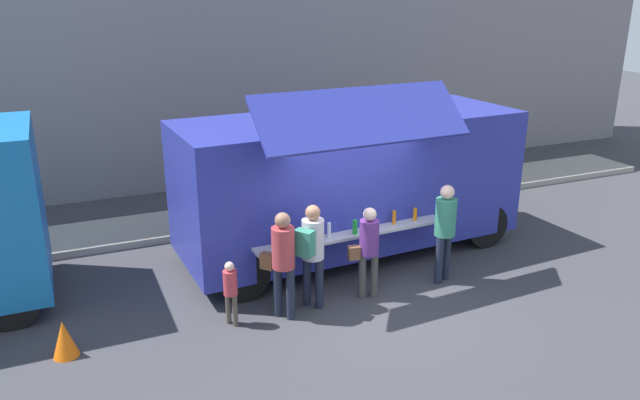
# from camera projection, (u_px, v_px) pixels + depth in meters

# --- Properties ---
(ground_plane) EXTENTS (60.00, 60.00, 0.00)m
(ground_plane) POSITION_uv_depth(u_px,v_px,m) (369.00, 295.00, 10.44)
(ground_plane) COLOR #38383D
(curb_strip) EXTENTS (28.00, 1.60, 0.15)m
(curb_strip) POSITION_uv_depth(u_px,v_px,m) (126.00, 232.00, 12.97)
(curb_strip) COLOR #9E998E
(curb_strip) RESTS_ON ground
(food_truck_main) EXTENTS (6.66, 3.45, 3.45)m
(food_truck_main) POSITION_uv_depth(u_px,v_px,m) (351.00, 179.00, 11.74)
(food_truck_main) COLOR #2A339D
(food_truck_main) RESTS_ON ground
(traffic_cone_orange) EXTENTS (0.36, 0.36, 0.55)m
(traffic_cone_orange) POSITION_uv_depth(u_px,v_px,m) (64.00, 339.00, 8.61)
(traffic_cone_orange) COLOR orange
(traffic_cone_orange) RESTS_ON ground
(trash_bin) EXTENTS (0.60, 0.60, 0.99)m
(trash_bin) POSITION_uv_depth(u_px,v_px,m) (455.00, 174.00, 15.64)
(trash_bin) COLOR #2F5E35
(trash_bin) RESTS_ON ground
(customer_front_ordering) EXTENTS (0.53, 0.33, 1.60)m
(customer_front_ordering) POSITION_uv_depth(u_px,v_px,m) (368.00, 245.00, 10.09)
(customer_front_ordering) COLOR #474340
(customer_front_ordering) RESTS_ON ground
(customer_mid_with_backpack) EXTENTS (0.56, 0.52, 1.76)m
(customer_mid_with_backpack) POSITION_uv_depth(u_px,v_px,m) (312.00, 247.00, 9.70)
(customer_mid_with_backpack) COLOR #1D2136
(customer_mid_with_backpack) RESTS_ON ground
(customer_rear_waiting) EXTENTS (0.49, 0.53, 1.77)m
(customer_rear_waiting) POSITION_uv_depth(u_px,v_px,m) (282.00, 256.00, 9.41)
(customer_rear_waiting) COLOR #1E2335
(customer_rear_waiting) RESTS_ON ground
(customer_extra_browsing) EXTENTS (0.36, 0.36, 1.79)m
(customer_extra_browsing) POSITION_uv_depth(u_px,v_px,m) (445.00, 225.00, 10.62)
(customer_extra_browsing) COLOR #1D2437
(customer_extra_browsing) RESTS_ON ground
(child_near_queue) EXTENTS (0.22, 0.22, 1.06)m
(child_near_queue) POSITION_uv_depth(u_px,v_px,m) (230.00, 288.00, 9.31)
(child_near_queue) COLOR #51473F
(child_near_queue) RESTS_ON ground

